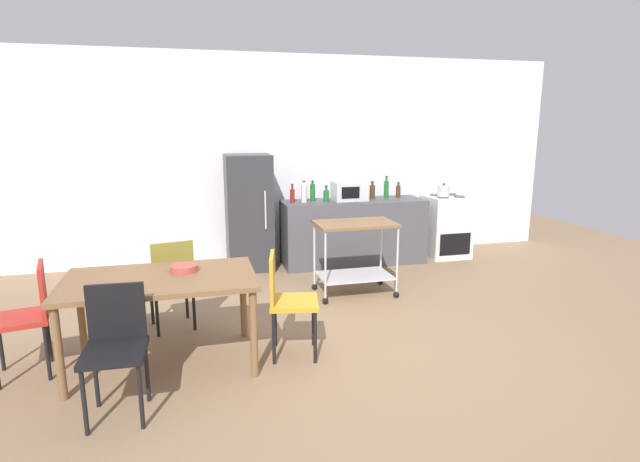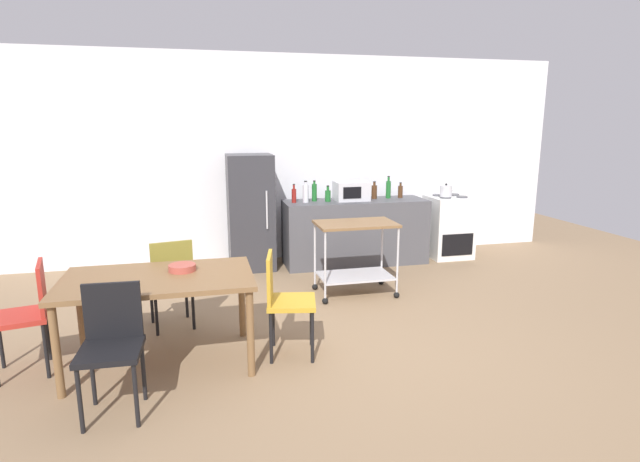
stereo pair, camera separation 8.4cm
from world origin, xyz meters
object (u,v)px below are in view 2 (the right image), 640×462
at_px(stove_oven, 448,227).
at_px(bottle_soda, 294,195).
at_px(kitchen_cart, 355,246).
at_px(bottle_sesame_oil, 314,192).
at_px(fruit_bowl, 182,268).
at_px(chair_black, 112,341).
at_px(chair_olive, 171,277).
at_px(bottle_sparkling_water, 388,189).
at_px(microwave, 351,191).
at_px(kettle, 446,191).
at_px(chair_red, 28,310).
at_px(bottle_hot_sauce, 306,193).
at_px(bottle_olive_oil, 328,195).
at_px(chair_mustard, 284,297).
at_px(refrigerator, 251,212).
at_px(bottle_vinegar, 400,191).
at_px(dining_table, 158,286).
at_px(bottle_wine, 374,192).

xyz_separation_m(stove_oven, bottle_soda, (-2.32, -0.01, 0.55)).
distance_m(kitchen_cart, bottle_soda, 1.43).
xyz_separation_m(bottle_sesame_oil, fruit_bowl, (-1.71, -2.51, -0.25)).
bearing_deg(chair_black, chair_olive, 79.08).
height_order(bottle_soda, fruit_bowl, bottle_soda).
relative_size(bottle_sesame_oil, bottle_sparkling_water, 0.90).
bearing_deg(bottle_sparkling_water, microwave, -173.38).
height_order(bottle_soda, kettle, bottle_soda).
height_order(chair_red, bottle_sparkling_water, bottle_sparkling_water).
distance_m(chair_olive, bottle_sesame_oil, 2.69).
height_order(kitchen_cart, microwave, microwave).
height_order(bottle_hot_sauce, bottle_olive_oil, bottle_hot_sauce).
relative_size(chair_olive, microwave, 1.93).
relative_size(bottle_sesame_oil, kettle, 1.18).
relative_size(chair_mustard, bottle_olive_oil, 4.07).
height_order(chair_red, microwave, microwave).
bearing_deg(kettle, refrigerator, 176.30).
relative_size(chair_olive, stove_oven, 0.97).
xyz_separation_m(kitchen_cart, bottle_vinegar, (1.10, 1.37, 0.42)).
xyz_separation_m(dining_table, bottle_sparkling_water, (2.98, 2.64, 0.36)).
relative_size(stove_oven, bottle_sesame_oil, 3.24).
bearing_deg(fruit_bowl, kitchen_cart, 31.66).
bearing_deg(bottle_wine, chair_red, -145.94).
relative_size(chair_black, kitchen_cart, 0.98).
bearing_deg(kettle, chair_olive, -154.98).
bearing_deg(bottle_soda, bottle_wine, 4.22).
bearing_deg(microwave, chair_olive, -141.86).
bearing_deg(stove_oven, bottle_wine, 176.21).
distance_m(microwave, kettle, 1.39).
bearing_deg(microwave, fruit_bowl, -132.13).
height_order(chair_olive, bottle_wine, bottle_wine).
bearing_deg(fruit_bowl, bottle_sesame_oil, 55.77).
xyz_separation_m(bottle_hot_sauce, bottle_sparkling_water, (1.23, 0.10, 0.01)).
bearing_deg(chair_red, bottle_vinegar, 109.42).
bearing_deg(dining_table, bottle_sesame_oil, 54.15).
bearing_deg(kettle, bottle_sesame_oil, 175.41).
distance_m(chair_black, fruit_bowl, 0.93).
bearing_deg(chair_black, kitchen_cart, 41.89).
height_order(stove_oven, bottle_hot_sauce, bottle_hot_sauce).
relative_size(bottle_soda, microwave, 0.55).
xyz_separation_m(chair_red, bottle_vinegar, (4.17, 2.55, 0.47)).
xyz_separation_m(stove_oven, bottle_olive_oil, (-1.85, -0.02, 0.53)).
relative_size(chair_red, stove_oven, 0.97).
distance_m(bottle_sparkling_water, bottle_vinegar, 0.19).
bearing_deg(fruit_bowl, chair_olive, 102.21).
xyz_separation_m(chair_red, bottle_olive_oil, (3.06, 2.45, 0.47)).
bearing_deg(bottle_olive_oil, dining_table, -129.07).
height_order(chair_black, kettle, kettle).
xyz_separation_m(bottle_olive_oil, bottle_vinegar, (1.10, 0.10, 0.01)).
bearing_deg(kettle, bottle_hot_sauce, 178.07).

